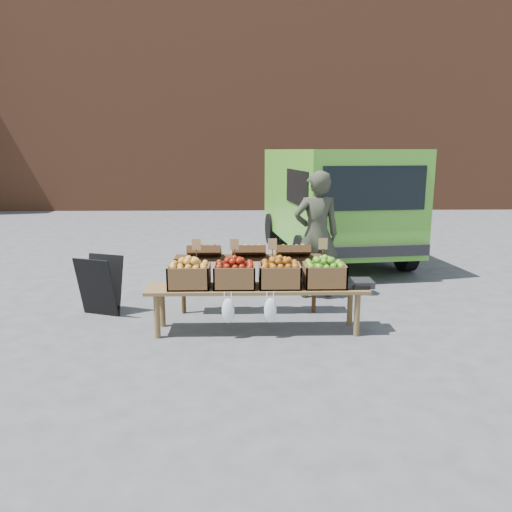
{
  "coord_description": "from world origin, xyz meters",
  "views": [
    {
      "loc": [
        0.33,
        -5.53,
        2.21
      ],
      "look_at": [
        0.5,
        0.87,
        0.85
      ],
      "focal_mm": 35.0,
      "sensor_mm": 36.0,
      "label": 1
    }
  ],
  "objects_px": {
    "vendor": "(316,235)",
    "back_table": "(249,276)",
    "crate_red_apples": "(280,276)",
    "crate_golden_apples": "(189,276)",
    "chalkboard_sign": "(100,285)",
    "crate_green_apples": "(324,275)",
    "weighing_scale": "(359,283)",
    "display_bench": "(257,309)",
    "delivery_van": "(331,203)",
    "crate_russet_pears": "(235,276)"
  },
  "relations": [
    {
      "from": "vendor",
      "to": "back_table",
      "type": "xyz_separation_m",
      "value": [
        -1.03,
        -0.76,
        -0.44
      ]
    },
    {
      "from": "delivery_van",
      "to": "crate_golden_apples",
      "type": "bearing_deg",
      "value": -126.12
    },
    {
      "from": "display_bench",
      "to": "crate_golden_apples",
      "type": "distance_m",
      "value": 0.93
    },
    {
      "from": "delivery_van",
      "to": "crate_russet_pears",
      "type": "distance_m",
      "value": 4.95
    },
    {
      "from": "chalkboard_sign",
      "to": "display_bench",
      "type": "height_order",
      "value": "chalkboard_sign"
    },
    {
      "from": "crate_red_apples",
      "to": "delivery_van",
      "type": "bearing_deg",
      "value": 72.6
    },
    {
      "from": "delivery_van",
      "to": "crate_green_apples",
      "type": "xyz_separation_m",
      "value": [
        -0.87,
        -4.52,
        -0.4
      ]
    },
    {
      "from": "back_table",
      "to": "display_bench",
      "type": "bearing_deg",
      "value": -82.79
    },
    {
      "from": "back_table",
      "to": "crate_golden_apples",
      "type": "height_order",
      "value": "back_table"
    },
    {
      "from": "crate_russet_pears",
      "to": "crate_red_apples",
      "type": "xyz_separation_m",
      "value": [
        0.55,
        0.0,
        0.0
      ]
    },
    {
      "from": "crate_red_apples",
      "to": "vendor",
      "type": "bearing_deg",
      "value": 65.98
    },
    {
      "from": "delivery_van",
      "to": "chalkboard_sign",
      "type": "xyz_separation_m",
      "value": [
        -3.81,
        -3.83,
        -0.7
      ]
    },
    {
      "from": "vendor",
      "to": "crate_red_apples",
      "type": "xyz_separation_m",
      "value": [
        -0.66,
        -1.48,
        -0.25
      ]
    },
    {
      "from": "vendor",
      "to": "crate_red_apples",
      "type": "relative_size",
      "value": 3.84
    },
    {
      "from": "back_table",
      "to": "crate_red_apples",
      "type": "height_order",
      "value": "back_table"
    },
    {
      "from": "display_bench",
      "to": "delivery_van",
      "type": "bearing_deg",
      "value": 69.49
    },
    {
      "from": "chalkboard_sign",
      "to": "crate_golden_apples",
      "type": "xyz_separation_m",
      "value": [
        1.29,
        -0.7,
        0.3
      ]
    },
    {
      "from": "chalkboard_sign",
      "to": "crate_green_apples",
      "type": "distance_m",
      "value": 3.03
    },
    {
      "from": "vendor",
      "to": "display_bench",
      "type": "xyz_separation_m",
      "value": [
        -0.94,
        -1.48,
        -0.67
      ]
    },
    {
      "from": "chalkboard_sign",
      "to": "crate_golden_apples",
      "type": "relative_size",
      "value": 1.65
    },
    {
      "from": "delivery_van",
      "to": "crate_golden_apples",
      "type": "xyz_separation_m",
      "value": [
        -2.52,
        -4.52,
        -0.4
      ]
    },
    {
      "from": "vendor",
      "to": "back_table",
      "type": "height_order",
      "value": "vendor"
    },
    {
      "from": "delivery_van",
      "to": "vendor",
      "type": "bearing_deg",
      "value": -110.99
    },
    {
      "from": "crate_golden_apples",
      "to": "display_bench",
      "type": "bearing_deg",
      "value": 0.0
    },
    {
      "from": "crate_green_apples",
      "to": "back_table",
      "type": "bearing_deg",
      "value": 141.84
    },
    {
      "from": "vendor",
      "to": "weighing_scale",
      "type": "distance_m",
      "value": 1.55
    },
    {
      "from": "chalkboard_sign",
      "to": "crate_russet_pears",
      "type": "xyz_separation_m",
      "value": [
        1.84,
        -0.7,
        0.3
      ]
    },
    {
      "from": "chalkboard_sign",
      "to": "weighing_scale",
      "type": "relative_size",
      "value": 2.43
    },
    {
      "from": "crate_golden_apples",
      "to": "crate_green_apples",
      "type": "distance_m",
      "value": 1.65
    },
    {
      "from": "crate_green_apples",
      "to": "chalkboard_sign",
      "type": "bearing_deg",
      "value": 166.69
    },
    {
      "from": "delivery_van",
      "to": "weighing_scale",
      "type": "xyz_separation_m",
      "value": [
        -0.44,
        -4.52,
        -0.5
      ]
    },
    {
      "from": "display_bench",
      "to": "crate_russet_pears",
      "type": "bearing_deg",
      "value": 180.0
    },
    {
      "from": "display_bench",
      "to": "chalkboard_sign",
      "type": "bearing_deg",
      "value": 161.8
    },
    {
      "from": "back_table",
      "to": "crate_russet_pears",
      "type": "height_order",
      "value": "back_table"
    },
    {
      "from": "delivery_van",
      "to": "weighing_scale",
      "type": "relative_size",
      "value": 14.59
    },
    {
      "from": "weighing_scale",
      "to": "crate_red_apples",
      "type": "bearing_deg",
      "value": 180.0
    },
    {
      "from": "crate_red_apples",
      "to": "chalkboard_sign",
      "type": "bearing_deg",
      "value": 163.78
    },
    {
      "from": "display_bench",
      "to": "crate_red_apples",
      "type": "relative_size",
      "value": 5.4
    },
    {
      "from": "chalkboard_sign",
      "to": "back_table",
      "type": "relative_size",
      "value": 0.39
    },
    {
      "from": "vendor",
      "to": "weighing_scale",
      "type": "bearing_deg",
      "value": 95.39
    },
    {
      "from": "back_table",
      "to": "crate_green_apples",
      "type": "bearing_deg",
      "value": -38.16
    },
    {
      "from": "crate_golden_apples",
      "to": "crate_green_apples",
      "type": "xyz_separation_m",
      "value": [
        1.65,
        0.0,
        0.0
      ]
    },
    {
      "from": "chalkboard_sign",
      "to": "display_bench",
      "type": "distance_m",
      "value": 2.23
    },
    {
      "from": "weighing_scale",
      "to": "display_bench",
      "type": "bearing_deg",
      "value": 180.0
    },
    {
      "from": "chalkboard_sign",
      "to": "back_table",
      "type": "height_order",
      "value": "back_table"
    },
    {
      "from": "delivery_van",
      "to": "crate_russet_pears",
      "type": "relative_size",
      "value": 9.92
    },
    {
      "from": "vendor",
      "to": "back_table",
      "type": "bearing_deg",
      "value": 30.0
    },
    {
      "from": "crate_russet_pears",
      "to": "weighing_scale",
      "type": "bearing_deg",
      "value": 0.0
    },
    {
      "from": "delivery_van",
      "to": "back_table",
      "type": "height_order",
      "value": "delivery_van"
    },
    {
      "from": "crate_golden_apples",
      "to": "crate_red_apples",
      "type": "relative_size",
      "value": 1.0
    }
  ]
}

